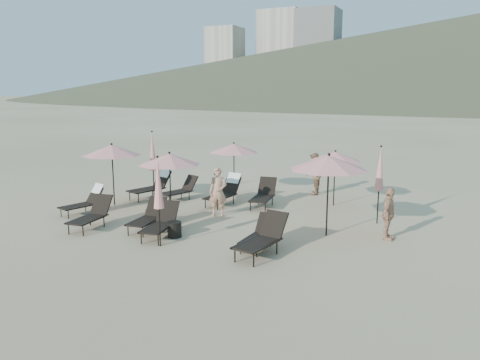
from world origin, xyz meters
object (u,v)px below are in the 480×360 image
at_px(lounger_1, 92,214).
at_px(side_table_1, 174,229).
at_px(umbrella_closed_2, 153,152).
at_px(beachgoer_a, 218,192).
at_px(lounger_2, 148,216).
at_px(beachgoer_b, 314,174).
at_px(umbrella_open_0, 112,150).
at_px(side_table_0, 152,217).
at_px(lounger_7, 180,189).
at_px(umbrella_open_4, 335,157).
at_px(lounger_0, 85,200).
at_px(beachgoer_c, 388,214).
at_px(umbrella_open_1, 169,159).
at_px(umbrella_open_2, 329,163).
at_px(lounger_4, 262,237).
at_px(umbrella_open_3, 234,148).
at_px(lounger_3, 161,222).
at_px(umbrella_closed_0, 158,184).
at_px(lounger_5, 259,234).
at_px(lounger_8, 225,191).
at_px(umbrella_closed_1, 380,169).
at_px(lounger_9, 264,194).
at_px(lounger_6, 153,184).

distance_m(lounger_1, side_table_1, 2.88).
relative_size(umbrella_closed_2, beachgoer_a, 1.62).
bearing_deg(lounger_2, beachgoer_b, 59.79).
height_order(umbrella_open_0, side_table_0, umbrella_open_0).
height_order(lounger_7, umbrella_open_4, umbrella_open_4).
height_order(lounger_0, beachgoer_c, beachgoer_c).
distance_m(umbrella_open_1, umbrella_open_2, 5.37).
relative_size(lounger_4, umbrella_closed_2, 0.69).
bearing_deg(lounger_7, umbrella_open_1, -45.89).
distance_m(lounger_4, umbrella_open_4, 6.36).
bearing_deg(lounger_7, umbrella_open_3, 70.25).
bearing_deg(lounger_3, lounger_0, 153.62).
height_order(umbrella_open_3, umbrella_closed_0, umbrella_closed_0).
height_order(umbrella_open_2, beachgoer_c, umbrella_open_2).
xyz_separation_m(umbrella_open_3, side_table_0, (-0.36, -5.21, -1.70)).
distance_m(lounger_4, umbrella_closed_2, 7.85).
distance_m(lounger_3, lounger_7, 4.84).
relative_size(lounger_5, lounger_8, 0.81).
xyz_separation_m(lounger_7, side_table_1, (2.51, -4.19, -0.19)).
distance_m(lounger_4, lounger_8, 5.78).
height_order(umbrella_closed_1, beachgoer_c, umbrella_closed_1).
bearing_deg(lounger_9, umbrella_open_2, -47.20).
relative_size(umbrella_closed_0, umbrella_closed_1, 0.99).
height_order(beachgoer_a, beachgoer_b, beachgoer_b).
height_order(lounger_2, umbrella_closed_2, umbrella_closed_2).
relative_size(lounger_0, umbrella_closed_1, 0.65).
bearing_deg(umbrella_open_4, lounger_5, -95.75).
xyz_separation_m(umbrella_open_1, beachgoer_b, (3.32, 5.60, -1.13)).
distance_m(umbrella_closed_2, side_table_1, 5.52).
bearing_deg(lounger_9, umbrella_open_4, 21.09).
height_order(lounger_9, umbrella_open_0, umbrella_open_0).
height_order(lounger_1, umbrella_closed_2, umbrella_closed_2).
height_order(lounger_6, umbrella_open_2, umbrella_open_2).
relative_size(umbrella_open_2, side_table_1, 5.32).
xyz_separation_m(umbrella_open_0, umbrella_open_2, (8.30, -0.27, 0.11)).
relative_size(umbrella_open_3, side_table_0, 4.49).
distance_m(lounger_2, side_table_0, 0.64).
xyz_separation_m(beachgoer_a, beachgoer_b, (1.95, 4.73, 0.02)).
bearing_deg(lounger_5, umbrella_open_4, 85.23).
relative_size(lounger_2, lounger_7, 0.98).
bearing_deg(side_table_1, umbrella_closed_1, 38.67).
bearing_deg(lounger_7, umbrella_closed_0, -44.48).
distance_m(lounger_1, umbrella_open_1, 3.07).
distance_m(umbrella_open_1, umbrella_open_4, 6.13).
bearing_deg(side_table_0, lounger_4, -14.61).
bearing_deg(lounger_1, umbrella_open_0, 111.68).
xyz_separation_m(lounger_9, umbrella_closed_0, (-0.81, -5.45, 1.30)).
height_order(lounger_3, side_table_0, lounger_3).
xyz_separation_m(lounger_1, umbrella_open_2, (6.84, 2.48, 1.75)).
relative_size(umbrella_open_4, beachgoer_c, 1.37).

